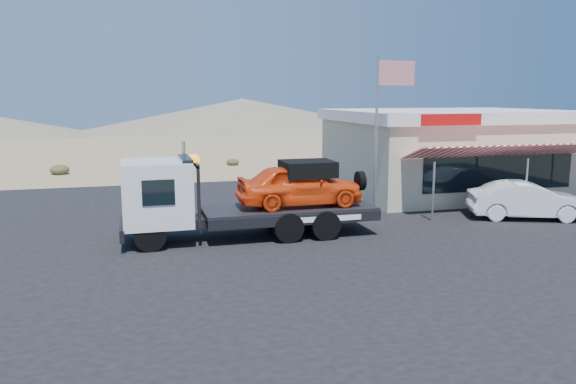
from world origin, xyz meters
name	(u,v)px	position (x,y,z in m)	size (l,w,h in m)	color
ground	(287,260)	(0.00, 0.00, 0.00)	(120.00, 120.00, 0.00)	#A1875B
asphalt_lot	(319,231)	(2.00, 3.00, 0.01)	(32.00, 24.00, 0.02)	black
tow_truck	(244,194)	(-0.67, 2.80, 1.46)	(8.12, 2.41, 2.71)	black
white_sedan	(527,200)	(10.12, 2.70, 0.72)	(1.47, 4.23, 1.39)	silver
jerky_store	(448,151)	(10.50, 8.97, 1.99)	(10.40, 9.97, 3.90)	#C0B691
flagpole	(382,118)	(4.93, 4.50, 3.76)	(1.55, 0.10, 6.00)	#99999E
distant_hills	(81,119)	(-9.77, 55.14, 1.89)	(126.00, 48.00, 4.20)	#726B59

